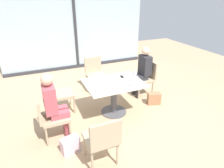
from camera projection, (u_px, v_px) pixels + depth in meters
name	position (u px, v px, depth m)	size (l,w,h in m)	color
ground_plane	(114.00, 112.00, 4.38)	(12.00, 12.00, 0.00)	tan
window_wall_backdrop	(76.00, 33.00, 6.53)	(4.85, 0.10, 2.70)	#A5B7BC
dining_table_main	(114.00, 90.00, 4.15)	(1.20, 0.90, 0.73)	silver
chair_far_right	(146.00, 76.00, 4.98)	(0.50, 0.46, 0.87)	tan
chair_side_end	(49.00, 115.00, 3.40)	(0.50, 0.46, 0.87)	tan
chair_far_left	(57.00, 92.00, 4.19)	(0.50, 0.46, 0.87)	tan
chair_near_window	(95.00, 72.00, 5.22)	(0.46, 0.51, 0.87)	tan
chair_front_left	(102.00, 138.00, 2.85)	(0.46, 0.50, 0.87)	tan
person_far_right	(143.00, 69.00, 4.85)	(0.39, 0.34, 1.26)	#28282D
person_side_end	(54.00, 104.00, 3.35)	(0.39, 0.34, 1.26)	#B24C56
wine_glass_0	(135.00, 72.00, 4.23)	(0.07, 0.07, 0.18)	silver
wine_glass_1	(103.00, 74.00, 4.15)	(0.07, 0.07, 0.18)	silver
wine_glass_2	(92.00, 80.00, 3.84)	(0.07, 0.07, 0.18)	silver
wine_glass_3	(97.00, 74.00, 4.16)	(0.07, 0.07, 0.18)	silver
wine_glass_4	(132.00, 80.00, 3.84)	(0.07, 0.07, 0.18)	silver
wine_glass_5	(97.00, 87.00, 3.58)	(0.07, 0.07, 0.18)	silver
wine_glass_6	(118.00, 80.00, 3.83)	(0.07, 0.07, 0.18)	silver
coffee_cup	(136.00, 78.00, 4.15)	(0.08, 0.08, 0.09)	white
cell_phone_on_table	(122.00, 77.00, 4.33)	(0.07, 0.14, 0.01)	black
handbag_0	(154.00, 99.00, 4.65)	(0.30, 0.16, 0.28)	#A3704C
handbag_1	(70.00, 145.00, 3.23)	(0.30, 0.16, 0.28)	beige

